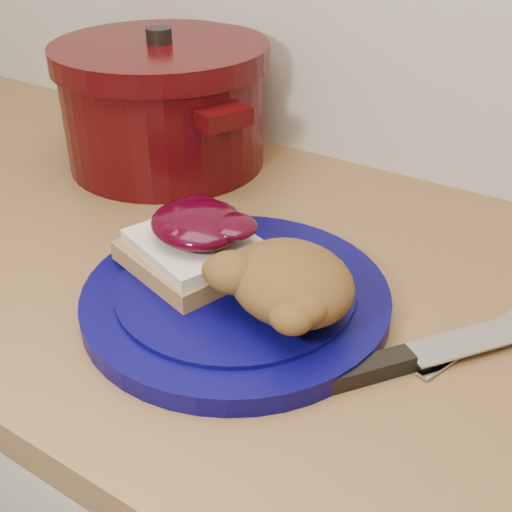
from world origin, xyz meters
The scene contains 7 objects.
plate centered at (0.03, 1.43, 0.91)m, with size 0.30×0.30×0.02m, color #070443.
sandwich centered at (-0.02, 1.43, 0.95)m, with size 0.15×0.14×0.06m.
stuffing_mound centered at (0.10, 1.42, 0.95)m, with size 0.12×0.10×0.06m, color brown.
chef_knife centered at (0.20, 1.42, 0.91)m, with size 0.19×0.25×0.02m.
butter_knife centered at (0.25, 1.50, 0.90)m, with size 0.15×0.01×0.00m, color silver.
dutch_oven centered at (-0.25, 1.66, 0.98)m, with size 0.37×0.37×0.18m.
pepper_grinder centered at (-0.37, 1.72, 0.96)m, with size 0.07×0.07×0.13m.
Camera 1 is at (0.33, 1.02, 1.27)m, focal length 45.00 mm.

